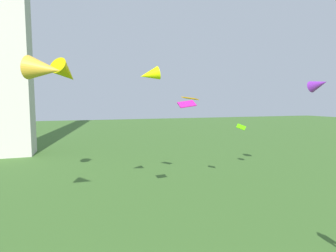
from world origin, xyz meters
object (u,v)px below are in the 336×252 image
Objects in this scene: kite_flying_1 at (190,98)px; kite_flying_6 at (319,84)px; kite_flying_4 at (150,75)px; kite_flying_5 at (44,69)px; kite_flying_2 at (241,127)px; kite_flying_3 at (187,104)px; kite_flying_7 at (66,73)px.

kite_flying_6 is at bearing -135.37° from kite_flying_1.
kite_flying_4 reaches higher than kite_flying_5.
kite_flying_6 is at bearing -52.87° from kite_flying_5.
kite_flying_2 is at bearing -131.39° from kite_flying_1.
kite_flying_1 reaches higher than kite_flying_2.
kite_flying_3 is (-7.25, -4.63, 2.08)m from kite_flying_2.
kite_flying_1 is 5.52m from kite_flying_2.
kite_flying_2 is 16.70m from kite_flying_5.
kite_flying_4 reaches higher than kite_flying_3.
kite_flying_4 reaches higher than kite_flying_2.
kite_flying_7 reaches higher than kite_flying_3.
kite_flying_2 is 0.64× the size of kite_flying_4.
kite_flying_1 is 10.15m from kite_flying_7.
kite_flying_1 is 1.02× the size of kite_flying_4.
kite_flying_5 is (-10.27, -6.02, 1.25)m from kite_flying_1.
kite_flying_6 reaches higher than kite_flying_2.
kite_flying_2 is 8.59m from kite_flying_6.
kite_flying_5 is 23.25m from kite_flying_6.
kite_flying_3 is (-2.34, -4.80, -0.44)m from kite_flying_1.
kite_flying_1 is 12.63m from kite_flying_6.
kite_flying_2 is 8.85m from kite_flying_3.
kite_flying_2 is 10.42m from kite_flying_4.
kite_flying_6 is (7.58, -1.13, 3.87)m from kite_flying_2.
kite_flying_3 is at bearing 114.55° from kite_flying_1.
kite_flying_2 is (4.91, -0.17, -2.52)m from kite_flying_1.
kite_flying_5 is 0.74× the size of kite_flying_7.
kite_flying_4 is at bearing 58.60° from kite_flying_2.
kite_flying_4 is (-9.18, -2.86, 4.01)m from kite_flying_2.
kite_flying_5 is at bearing 80.94° from kite_flying_1.
kite_flying_1 is at bearing -155.34° from kite_flying_7.
kite_flying_7 reaches higher than kite_flying_6.
kite_flying_6 is at bearing -147.20° from kite_flying_2.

